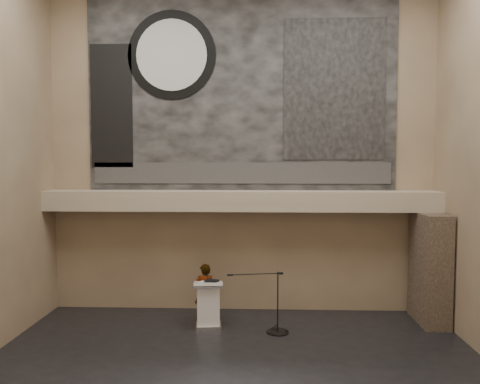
{
  "coord_description": "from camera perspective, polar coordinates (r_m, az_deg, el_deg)",
  "views": [
    {
      "loc": [
        0.44,
        -8.29,
        3.96
      ],
      "look_at": [
        0.0,
        3.2,
        3.2
      ],
      "focal_mm": 35.0,
      "sensor_mm": 36.0,
      "label": 1
    }
  ],
  "objects": [
    {
      "name": "binder",
      "position": [
        11.32,
        -3.46,
        -10.77
      ],
      "size": [
        0.35,
        0.31,
        0.04
      ],
      "primitive_type": "cube",
      "rotation": [
        0.0,
        0.0,
        -0.27
      ],
      "color": "black",
      "rests_on": "lectern"
    },
    {
      "name": "wall_front",
      "position": [
        4.32,
        -3.67,
        7.58
      ],
      "size": [
        10.0,
        0.02,
        8.5
      ],
      "primitive_type": "cube",
      "color": "#7C654E",
      "rests_on": "floor"
    },
    {
      "name": "banner_building_print",
      "position": [
        12.51,
        11.44,
        12.17
      ],
      "size": [
        2.6,
        0.02,
        3.6
      ],
      "primitive_type": "cube",
      "color": "black",
      "rests_on": "banner"
    },
    {
      "name": "banner_clock_face",
      "position": [
        12.7,
        -8.35,
        16.2
      ],
      "size": [
        1.84,
        0.02,
        1.84
      ],
      "primitive_type": "cylinder",
      "rotation": [
        1.57,
        0.0,
        0.0
      ],
      "color": "silver",
      "rests_on": "banner"
    },
    {
      "name": "floor",
      "position": [
        9.2,
        -0.82,
        -21.72
      ],
      "size": [
        10.0,
        10.0,
        0.0
      ],
      "primitive_type": "plane",
      "color": "black",
      "rests_on": "ground"
    },
    {
      "name": "banner_text_strip",
      "position": [
        12.23,
        0.13,
        2.33
      ],
      "size": [
        7.76,
        0.02,
        0.55
      ],
      "primitive_type": "cube",
      "color": "#313131",
      "rests_on": "banner"
    },
    {
      "name": "banner_clock_rim",
      "position": [
        12.72,
        -8.33,
        16.18
      ],
      "size": [
        2.3,
        0.02,
        2.3
      ],
      "primitive_type": "cylinder",
      "rotation": [
        1.57,
        0.0,
        0.0
      ],
      "color": "black",
      "rests_on": "banner"
    },
    {
      "name": "soffit",
      "position": [
        11.94,
        0.07,
        -1.07
      ],
      "size": [
        10.0,
        0.8,
        0.5
      ],
      "primitive_type": "cube",
      "color": "tan",
      "rests_on": "wall_back"
    },
    {
      "name": "banner",
      "position": [
        12.39,
        0.14,
        11.86
      ],
      "size": [
        8.0,
        0.05,
        5.0
      ],
      "primitive_type": "cube",
      "color": "black",
      "rests_on": "wall_back"
    },
    {
      "name": "mic_stand",
      "position": [
        11.25,
        4.4,
        -15.71
      ],
      "size": [
        1.41,
        0.52,
        1.43
      ],
      "rotation": [
        0.0,
        0.0,
        0.17
      ],
      "color": "black",
      "rests_on": "floor"
    },
    {
      "name": "lectern",
      "position": [
        11.46,
        -3.88,
        -13.53
      ],
      "size": [
        0.72,
        0.55,
        1.13
      ],
      "rotation": [
        0.0,
        0.0,
        0.11
      ],
      "color": "silver",
      "rests_on": "floor"
    },
    {
      "name": "speaker_person",
      "position": [
        11.85,
        -4.32,
        -12.1
      ],
      "size": [
        0.59,
        0.45,
        1.44
      ],
      "primitive_type": "imported",
      "rotation": [
        0.0,
        0.0,
        3.36
      ],
      "color": "silver",
      "rests_on": "floor"
    },
    {
      "name": "banner_brick_print",
      "position": [
        12.89,
        -15.4,
        10.06
      ],
      "size": [
        1.1,
        0.02,
        3.2
      ],
      "primitive_type": "cube",
      "color": "black",
      "rests_on": "banner"
    },
    {
      "name": "sprinkler_left",
      "position": [
        12.08,
        -7.55,
        -2.38
      ],
      "size": [
        0.04,
        0.04,
        0.06
      ],
      "primitive_type": "cylinder",
      "color": "#B2893D",
      "rests_on": "soffit"
    },
    {
      "name": "sprinkler_right",
      "position": [
        12.0,
        9.18,
        -2.44
      ],
      "size": [
        0.04,
        0.04,
        0.06
      ],
      "primitive_type": "cylinder",
      "color": "#B2893D",
      "rests_on": "soffit"
    },
    {
      "name": "wall_back",
      "position": [
        12.3,
        0.14,
        5.13
      ],
      "size": [
        10.0,
        0.02,
        8.5
      ],
      "primitive_type": "cube",
      "color": "#7C654E",
      "rests_on": "floor"
    },
    {
      "name": "papers",
      "position": [
        11.27,
        -4.53,
        -10.92
      ],
      "size": [
        0.27,
        0.32,
        0.0
      ],
      "primitive_type": "cube",
      "rotation": [
        0.0,
        0.0,
        -0.33
      ],
      "color": "silver",
      "rests_on": "lectern"
    },
    {
      "name": "stone_pier",
      "position": [
        12.47,
        22.13,
        -8.58
      ],
      "size": [
        0.6,
        1.4,
        2.7
      ],
      "primitive_type": "cube",
      "color": "#3D3026",
      "rests_on": "floor"
    }
  ]
}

